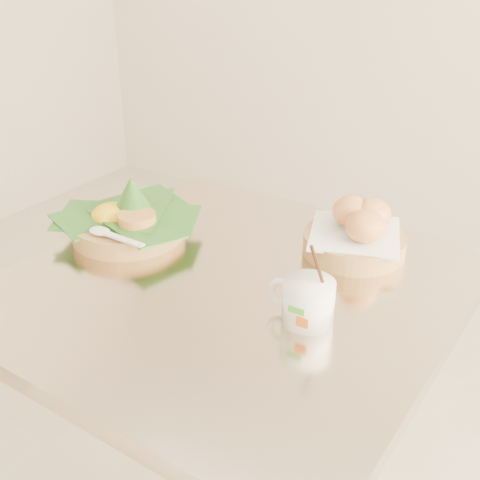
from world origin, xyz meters
The scene contains 4 objects.
cafe_table centered at (0.18, -0.03, 0.53)m, with size 0.72×0.72×0.75m.
rice_basket centered at (-0.08, 0.01, 0.79)m, with size 0.26×0.26×0.13m.
bread_basket centered at (0.31, 0.18, 0.79)m, with size 0.20×0.20×0.10m.
coffee_mug centered at (0.34, -0.06, 0.79)m, with size 0.11×0.08×0.13m.
Camera 1 is at (0.66, -0.74, 1.27)m, focal length 45.00 mm.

